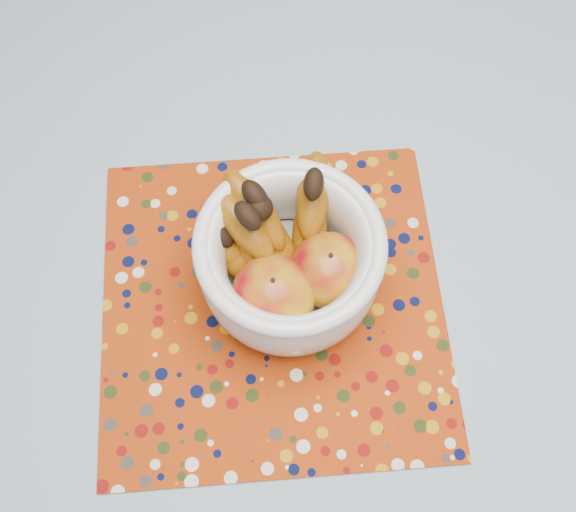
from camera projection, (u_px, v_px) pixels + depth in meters
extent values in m
plane|color=#2D2826|center=(319.00, 385.00, 1.50)|extent=(4.00, 4.00, 0.00)
cube|color=brown|center=(344.00, 249.00, 0.83)|extent=(1.20, 1.20, 0.04)
cylinder|color=brown|center=(457.00, 31.00, 1.45)|extent=(0.06, 0.06, 0.71)
cube|color=slate|center=(345.00, 240.00, 0.81)|extent=(1.32, 1.32, 0.01)
cube|color=#902C07|center=(273.00, 303.00, 0.77)|extent=(0.48, 0.48, 0.00)
cylinder|color=silver|center=(290.00, 282.00, 0.77)|extent=(0.10, 0.10, 0.01)
cylinder|color=silver|center=(290.00, 279.00, 0.76)|extent=(0.14, 0.14, 0.01)
torus|color=silver|center=(290.00, 243.00, 0.67)|extent=(0.20, 0.20, 0.02)
ellipsoid|color=maroon|center=(274.00, 295.00, 0.70)|extent=(0.09, 0.09, 0.08)
ellipsoid|color=maroon|center=(329.00, 270.00, 0.72)|extent=(0.08, 0.08, 0.08)
sphere|color=black|center=(259.00, 208.00, 0.68)|extent=(0.03, 0.03, 0.03)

